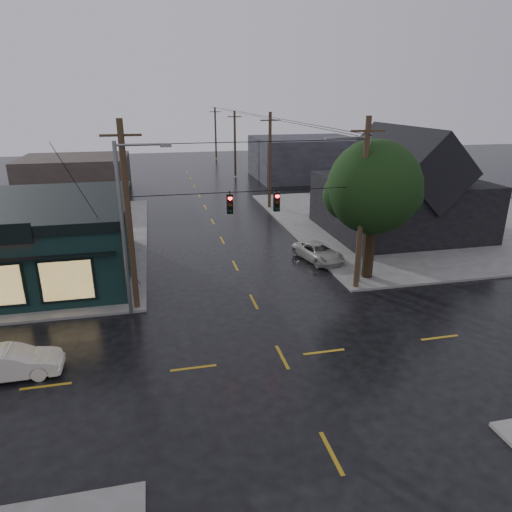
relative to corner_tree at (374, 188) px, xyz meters
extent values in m
plane|color=black|center=(-7.87, -7.87, -5.90)|extent=(160.00, 160.00, 0.00)
cube|color=#605E5A|center=(12.13, 12.13, -5.82)|extent=(28.00, 28.00, 0.15)
cube|color=black|center=(7.13, 9.13, -3.50)|extent=(12.00, 11.00, 4.50)
cylinder|color=black|center=(0.00, 0.00, -3.50)|extent=(0.70, 0.70, 4.50)
sphere|color=black|center=(0.00, 0.00, 0.04)|extent=(5.73, 5.73, 5.73)
cylinder|color=black|center=(-7.87, -1.37, 0.40)|extent=(13.00, 0.04, 0.04)
cube|color=#302623|center=(-21.87, 32.13, -3.70)|extent=(12.00, 10.00, 4.40)
cube|color=#242529|center=(8.13, 37.13, -3.10)|extent=(14.00, 12.00, 5.60)
imported|color=silver|center=(-19.33, -6.85, -5.24)|extent=(4.04, 1.47, 1.32)
imported|color=#B4AFA6|center=(-1.87, 3.90, -5.28)|extent=(3.10, 4.82, 1.24)
camera|label=1|loc=(-12.95, -25.09, 5.30)|focal=32.00mm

